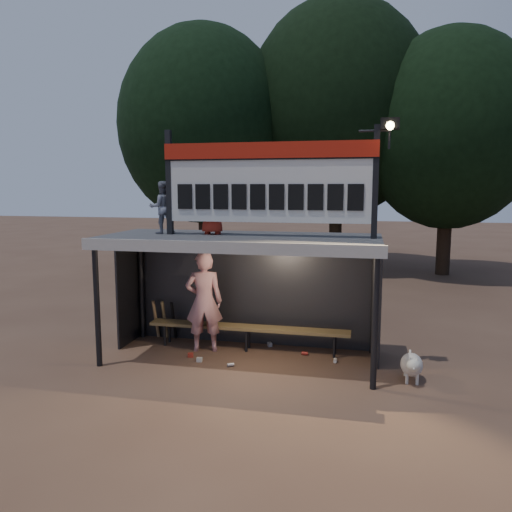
{
  "coord_description": "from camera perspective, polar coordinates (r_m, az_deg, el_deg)",
  "views": [
    {
      "loc": [
        2.23,
        -8.71,
        3.19
      ],
      "look_at": [
        0.2,
        0.4,
        1.9
      ],
      "focal_mm": 35.0,
      "sensor_mm": 36.0,
      "label": 1
    }
  ],
  "objects": [
    {
      "name": "child_a",
      "position": [
        9.58,
        -10.69,
        5.47
      ],
      "size": [
        0.6,
        0.58,
        0.98
      ],
      "primitive_type": "imported",
      "rotation": [
        0.0,
        0.0,
        3.74
      ],
      "color": "slate",
      "rests_on": "dugout_shelter"
    },
    {
      "name": "tree_mid",
      "position": [
        20.46,
        9.35,
        16.13
      ],
      "size": [
        7.22,
        7.22,
        10.36
      ],
      "color": "#302315",
      "rests_on": "ground"
    },
    {
      "name": "player",
      "position": [
        9.79,
        -5.96,
        -5.19
      ],
      "size": [
        0.82,
        0.65,
        1.97
      ],
      "primitive_type": "imported",
      "rotation": [
        0.0,
        0.0,
        3.42
      ],
      "color": "silver",
      "rests_on": "ground"
    },
    {
      "name": "litter",
      "position": [
        9.57,
        -0.21,
        -11.35
      ],
      "size": [
        2.78,
        1.4,
        0.08
      ],
      "color": "#A72A1C",
      "rests_on": "ground"
    },
    {
      "name": "dog",
      "position": [
        8.81,
        17.38,
        -11.79
      ],
      "size": [
        0.36,
        0.81,
        0.49
      ],
      "color": "beige",
      "rests_on": "ground"
    },
    {
      "name": "tree_right",
      "position": [
        19.51,
        21.24,
        13.23
      ],
      "size": [
        6.08,
        6.08,
        8.72
      ],
      "color": "black",
      "rests_on": "ground"
    },
    {
      "name": "bats",
      "position": [
        10.73,
        -10.39,
        -7.17
      ],
      "size": [
        0.49,
        0.33,
        0.84
      ],
      "color": "#9E7549",
      "rests_on": "ground"
    },
    {
      "name": "bench",
      "position": [
        9.91,
        -0.95,
        -8.28
      ],
      "size": [
        4.0,
        0.35,
        0.48
      ],
      "color": "olive",
      "rests_on": "ground"
    },
    {
      "name": "dugout_shelter",
      "position": [
        9.32,
        -1.41,
        -0.42
      ],
      "size": [
        5.1,
        2.08,
        2.32
      ],
      "color": "#3C3C3E",
      "rests_on": "ground"
    },
    {
      "name": "scoreboard_assembly",
      "position": [
        8.86,
        1.7,
        8.74
      ],
      "size": [
        4.1,
        0.27,
        1.99
      ],
      "color": "black",
      "rests_on": "dugout_shelter"
    },
    {
      "name": "ground",
      "position": [
        9.54,
        -1.73,
        -11.67
      ],
      "size": [
        80.0,
        80.0,
        0.0
      ],
      "primitive_type": "plane",
      "color": "#513728",
      "rests_on": "ground"
    },
    {
      "name": "tree_left",
      "position": [
        19.85,
        -6.01,
        14.55
      ],
      "size": [
        6.46,
        6.46,
        9.27
      ],
      "color": "black",
      "rests_on": "ground"
    },
    {
      "name": "child_b",
      "position": [
        9.3,
        -5.02,
        5.74
      ],
      "size": [
        0.54,
        0.37,
        1.06
      ],
      "primitive_type": "imported",
      "rotation": [
        0.0,
        0.0,
        3.21
      ],
      "color": "#A22619",
      "rests_on": "dugout_shelter"
    }
  ]
}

